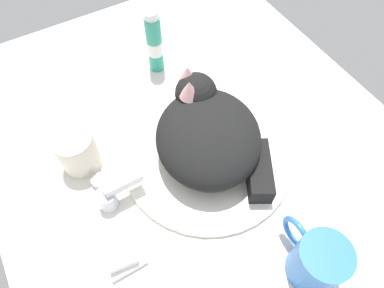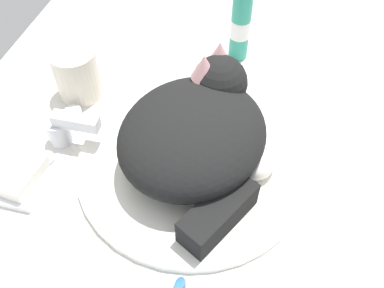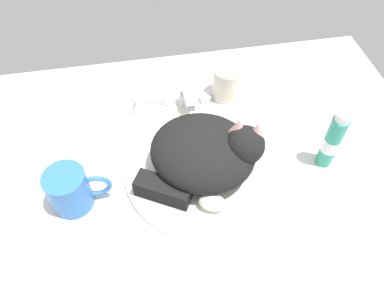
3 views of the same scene
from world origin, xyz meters
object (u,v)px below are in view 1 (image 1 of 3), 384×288
Objects in this scene: faucet at (112,196)px; toothpaste_bottle at (154,43)px; soap_bar at (118,246)px; cat at (209,133)px; coffee_mug at (317,261)px; rinse_cup at (77,151)px.

toothpaste_bottle is at bearing -39.83° from faucet.
soap_bar is at bearing 144.85° from toothpaste_bottle.
toothpaste_bottle reaches higher than soap_bar.
faucet is 21.39cm from cat.
toothpaste_bottle is (55.03, 0.77, 2.59)cm from coffee_mug.
cat reaches higher than soap_bar.
soap_bar is at bearing 163.30° from faucet.
coffee_mug reaches higher than soap_bar.
soap_bar is (18.70, 26.34, -2.52)cm from coffee_mug.
rinse_cup is (11.00, 2.07, 1.76)cm from faucet.
cat reaches higher than coffee_mug.
coffee_mug is (-27.55, -23.69, 2.13)cm from faucet.
coffee_mug is (-28.26, -2.74, -2.13)cm from cat.
faucet reaches higher than soap_bar.
rinse_cup reaches higher than soap_bar.
rinse_cup is 1.17× the size of soap_bar.
soap_bar is at bearing 178.31° from rinse_cup.
coffee_mug reaches higher than rinse_cup.
coffee_mug is 0.81× the size of toothpaste_bottle.
cat is 1.89× the size of toothpaste_bottle.
toothpaste_bottle is (16.48, -24.99, 2.96)cm from rinse_cup.
cat is at bearing 175.78° from toothpaste_bottle.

